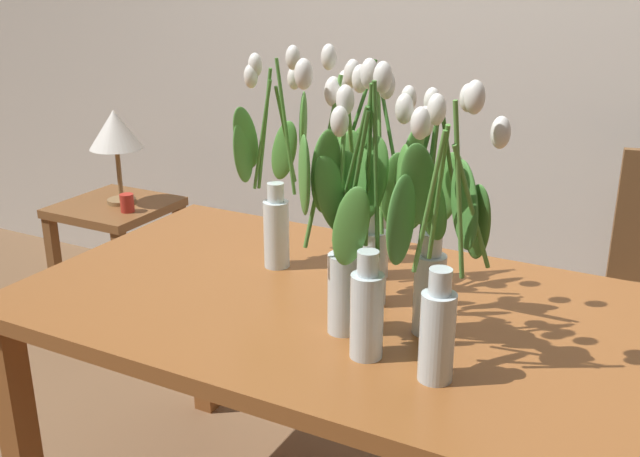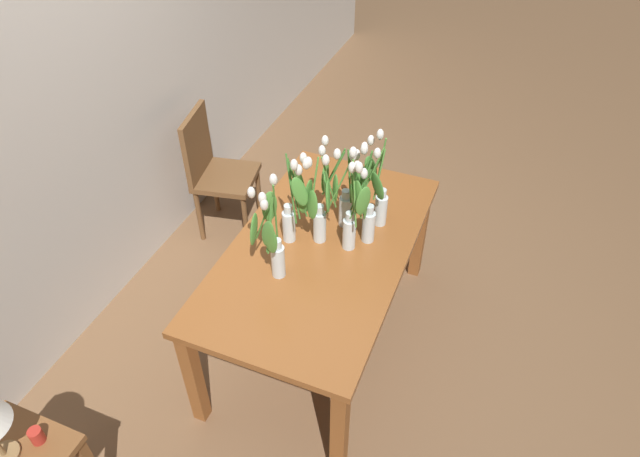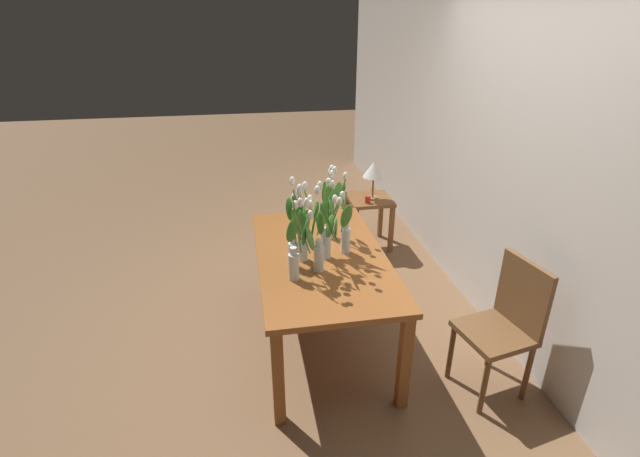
% 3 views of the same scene
% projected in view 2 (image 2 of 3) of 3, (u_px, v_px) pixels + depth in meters
% --- Properties ---
extents(ground_plane, '(18.00, 18.00, 0.00)m').
position_uv_depth(ground_plane, '(321.00, 334.00, 3.43)').
color(ground_plane, brown).
extents(room_wall_rear, '(9.00, 0.10, 2.70)m').
position_uv_depth(room_wall_rear, '(72.00, 93.00, 2.94)').
color(room_wall_rear, beige).
rests_on(room_wall_rear, ground).
extents(dining_table, '(1.60, 0.90, 0.74)m').
position_uv_depth(dining_table, '(321.00, 258.00, 3.00)').
color(dining_table, brown).
rests_on(dining_table, ground).
extents(tulip_vase_0, '(0.24, 0.18, 0.59)m').
position_uv_depth(tulip_vase_0, '(295.00, 206.00, 2.82)').
color(tulip_vase_0, silver).
rests_on(tulip_vase_0, dining_table).
extents(tulip_vase_1, '(0.19, 0.19, 0.58)m').
position_uv_depth(tulip_vase_1, '(272.00, 241.00, 2.63)').
color(tulip_vase_1, silver).
rests_on(tulip_vase_1, dining_table).
extents(tulip_vase_2, '(0.19, 0.25, 0.52)m').
position_uv_depth(tulip_vase_2, '(343.00, 193.00, 2.92)').
color(tulip_vase_2, silver).
rests_on(tulip_vase_2, dining_table).
extents(tulip_vase_3, '(0.20, 0.26, 0.59)m').
position_uv_depth(tulip_vase_3, '(350.00, 217.00, 2.79)').
color(tulip_vase_3, silver).
rests_on(tulip_vase_3, dining_table).
extents(tulip_vase_4, '(0.23, 0.13, 0.56)m').
position_uv_depth(tulip_vase_4, '(321.00, 214.00, 2.86)').
color(tulip_vase_4, silver).
rests_on(tulip_vase_4, dining_table).
extents(tulip_vase_5, '(0.20, 0.20, 0.57)m').
position_uv_depth(tulip_vase_5, '(376.00, 190.00, 2.93)').
color(tulip_vase_5, silver).
rests_on(tulip_vase_5, dining_table).
extents(tulip_vase_6, '(0.17, 0.14, 0.59)m').
position_uv_depth(tulip_vase_6, '(363.00, 207.00, 2.80)').
color(tulip_vase_6, silver).
rests_on(tulip_vase_6, dining_table).
extents(dining_chair, '(0.47, 0.47, 0.93)m').
position_uv_depth(dining_chair, '(214.00, 167.00, 3.86)').
color(dining_chair, brown).
rests_on(dining_chair, ground).
extents(pillar_candle, '(0.06, 0.06, 0.07)m').
position_uv_depth(pillar_candle, '(37.00, 436.00, 2.30)').
color(pillar_candle, '#B72D23').
rests_on(pillar_candle, side_table).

